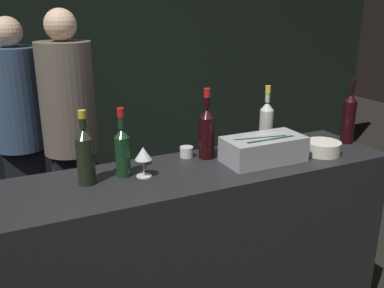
# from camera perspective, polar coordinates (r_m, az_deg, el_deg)

# --- Properties ---
(wall_back_chalkboard) EXTENTS (6.40, 0.06, 2.80)m
(wall_back_chalkboard) POSITION_cam_1_polar(r_m,az_deg,el_deg) (4.00, -13.50, 11.55)
(wall_back_chalkboard) COLOR black
(wall_back_chalkboard) RESTS_ON ground_plane
(bar_counter) EXTENTS (2.04, 0.52, 1.08)m
(bar_counter) POSITION_cam_1_polar(r_m,az_deg,el_deg) (2.30, 0.28, -15.96)
(bar_counter) COLOR black
(bar_counter) RESTS_ON ground_plane
(ice_bin_with_bottles) EXTENTS (0.41, 0.21, 0.13)m
(ice_bin_with_bottles) POSITION_cam_1_polar(r_m,az_deg,el_deg) (2.16, 9.57, -0.48)
(ice_bin_with_bottles) COLOR #9EA0A5
(ice_bin_with_bottles) RESTS_ON bar_counter
(bowl_white) EXTENTS (0.18, 0.18, 0.07)m
(bowl_white) POSITION_cam_1_polar(r_m,az_deg,el_deg) (2.34, 17.04, -0.44)
(bowl_white) COLOR silver
(bowl_white) RESTS_ON bar_counter
(wine_glass) EXTENTS (0.08, 0.08, 0.14)m
(wine_glass) POSITION_cam_1_polar(r_m,az_deg,el_deg) (1.94, -6.52, -1.42)
(wine_glass) COLOR silver
(wine_glass) RESTS_ON bar_counter
(candle_votive) EXTENTS (0.07, 0.07, 0.05)m
(candle_votive) POSITION_cam_1_polar(r_m,az_deg,el_deg) (2.20, -0.74, -1.06)
(candle_votive) COLOR silver
(candle_votive) RESTS_ON bar_counter
(rose_wine_bottle) EXTENTS (0.08, 0.08, 0.34)m
(rose_wine_bottle) POSITION_cam_1_polar(r_m,az_deg,el_deg) (2.39, 9.87, 2.91)
(rose_wine_bottle) COLOR #B2B7AD
(rose_wine_bottle) RESTS_ON bar_counter
(red_wine_bottle_black_foil) EXTENTS (0.07, 0.07, 0.36)m
(red_wine_bottle_black_foil) POSITION_cam_1_polar(r_m,az_deg,el_deg) (2.55, 20.19, 3.41)
(red_wine_bottle_black_foil) COLOR black
(red_wine_bottle_black_foil) RESTS_ON bar_counter
(champagne_bottle) EXTENTS (0.08, 0.08, 0.33)m
(champagne_bottle) POSITION_cam_1_polar(r_m,az_deg,el_deg) (1.90, -14.05, -1.29)
(champagne_bottle) COLOR black
(champagne_bottle) RESTS_ON bar_counter
(red_wine_bottle_burgundy) EXTENTS (0.07, 0.07, 0.32)m
(red_wine_bottle_burgundy) POSITION_cam_1_polar(r_m,az_deg,el_deg) (1.95, -9.25, -0.69)
(red_wine_bottle_burgundy) COLOR #143319
(red_wine_bottle_burgundy) RESTS_ON bar_counter
(red_wine_bottle_tall) EXTENTS (0.08, 0.08, 0.36)m
(red_wine_bottle_tall) POSITION_cam_1_polar(r_m,az_deg,el_deg) (2.16, 1.97, 1.76)
(red_wine_bottle_tall) COLOR black
(red_wine_bottle_tall) RESTS_ON bar_counter
(person_in_hoodie) EXTENTS (0.38, 0.38, 1.75)m
(person_in_hoodie) POSITION_cam_1_polar(r_m,az_deg,el_deg) (3.41, -22.03, 2.29)
(person_in_hoodie) COLOR black
(person_in_hoodie) RESTS_ON ground_plane
(person_blond_tee) EXTENTS (0.37, 0.37, 1.81)m
(person_blond_tee) POSITION_cam_1_polar(r_m,az_deg,el_deg) (3.09, -15.97, 2.08)
(person_blond_tee) COLOR black
(person_blond_tee) RESTS_ON ground_plane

